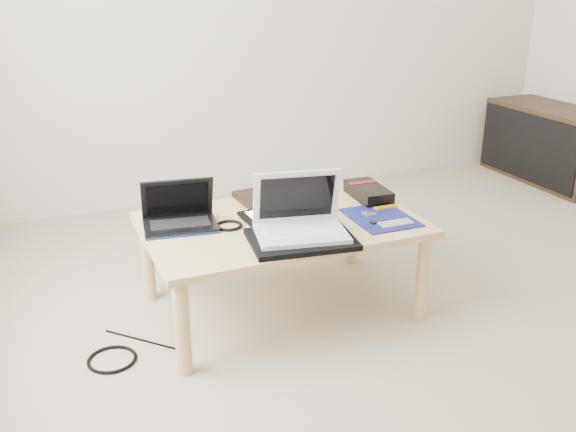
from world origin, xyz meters
name	(u,v)px	position (x,y,z in m)	size (l,w,h in m)	color
ground	(468,336)	(0.00, 0.00, 0.00)	(4.00, 4.00, 0.00)	#BCAC99
coffee_table	(281,232)	(-0.59, 0.50, 0.35)	(1.10, 0.70, 0.40)	tan
media_cabinet	(550,144)	(1.77, 1.45, 0.25)	(0.41, 0.90, 0.50)	#3A2717
book	(269,197)	(-0.54, 0.76, 0.41)	(0.28, 0.24, 0.03)	black
netbook	(179,216)	(-0.98, 0.61, 0.44)	(0.31, 0.25, 0.19)	black
tablet	(277,216)	(-0.59, 0.54, 0.41)	(0.28, 0.22, 0.01)	black
remote	(312,210)	(-0.43, 0.55, 0.41)	(0.10, 0.25, 0.02)	silver
neoprene_sleeve	(301,239)	(-0.60, 0.28, 0.41)	(0.39, 0.28, 0.02)	black
white_laptop	(300,221)	(-0.59, 0.32, 0.47)	(0.38, 0.30, 0.24)	silver
motherboard	(381,217)	(-0.20, 0.37, 0.40)	(0.25, 0.31, 0.01)	#0D1358
gpu_box	(368,192)	(-0.12, 0.61, 0.43)	(0.15, 0.27, 0.06)	black
cable_coil	(229,225)	(-0.81, 0.53, 0.41)	(0.11, 0.11, 0.01)	black
floor_cable_coil	(112,359)	(-1.32, 0.38, 0.01)	(0.18, 0.18, 0.01)	black
floor_cable_trail	(145,341)	(-1.19, 0.46, 0.00)	(0.01, 0.01, 0.37)	black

